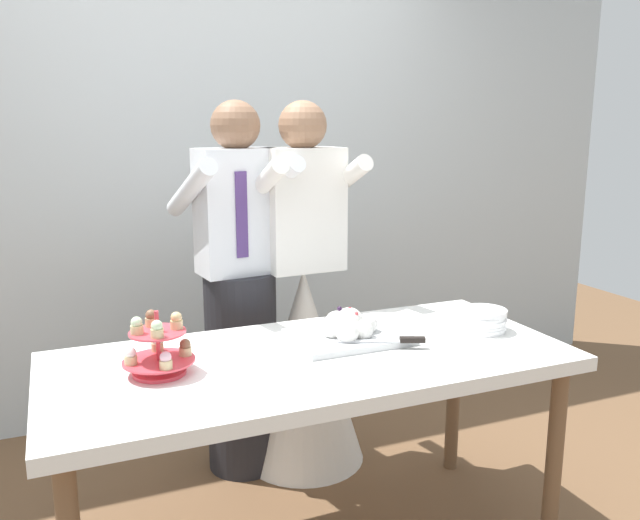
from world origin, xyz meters
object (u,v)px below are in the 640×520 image
Objects in this scene: person_groom at (240,311)px; person_bride at (304,341)px; main_cake_tray at (349,330)px; plate_stack at (483,320)px; dessert_table at (312,375)px; cupcake_stand at (158,349)px.

person_groom is 1.00× the size of person_bride.
plate_stack is (0.52, -0.10, 0.00)m from main_cake_tray.
dessert_table is 0.71m from person_bride.
dessert_table is 10.06× the size of plate_stack.
main_cake_tray is at bearing -94.10° from person_bride.
main_cake_tray is (0.19, 0.09, 0.11)m from dessert_table.
main_cake_tray is at bearing 168.70° from plate_stack.
dessert_table is 1.08× the size of person_bride.
person_bride is at bearing -9.31° from person_groom.
person_groom reaches higher than cupcake_stand.
dessert_table is at bearing -3.13° from cupcake_stand.
cupcake_stand is 0.14× the size of person_bride.
cupcake_stand is (-0.52, 0.03, 0.16)m from dessert_table.
plate_stack is at bearing -1.81° from cupcake_stand.
person_groom reaches higher than dessert_table.
person_bride is (0.04, 0.57, -0.23)m from main_cake_tray.
plate_stack reaches higher than dessert_table.
dessert_table is 0.72m from person_groom.
plate_stack is at bearing -54.50° from person_bride.
main_cake_tray is 0.26× the size of person_bride.
person_groom is at bearing 136.70° from plate_stack.
plate_stack is at bearing -11.30° from main_cake_tray.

